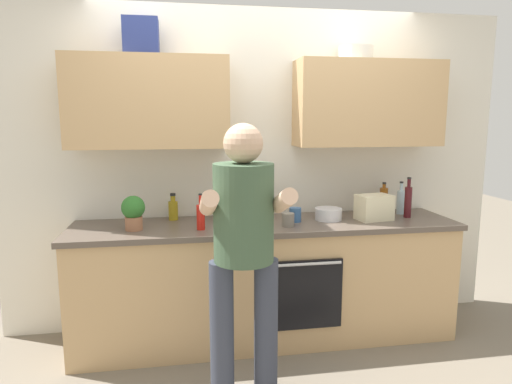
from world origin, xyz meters
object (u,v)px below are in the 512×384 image
(grocery_bag_rice, at_px, (374,207))
(bottle_syrup, at_px, (384,200))
(person_standing, at_px, (244,243))
(cup_tea, at_px, (295,215))
(bottle_hotsauce, at_px, (201,216))
(bottle_wine, at_px, (408,201))
(bottle_oil, at_px, (173,209))
(knife_block, at_px, (228,206))
(cup_stoneware, at_px, (288,220))
(bottle_soda, at_px, (246,204))
(potted_herb, at_px, (133,211))
(bottle_water, at_px, (401,201))
(bottle_juice, at_px, (269,203))
(mixing_bowl, at_px, (328,214))

(grocery_bag_rice, bearing_deg, bottle_syrup, 50.45)
(grocery_bag_rice, bearing_deg, person_standing, -146.88)
(cup_tea, bearing_deg, bottle_hotsauce, -169.75)
(bottle_wine, bearing_deg, grocery_bag_rice, -173.19)
(person_standing, height_order, bottle_oil, person_standing)
(knife_block, distance_m, grocery_bag_rice, 1.10)
(cup_tea, bearing_deg, cup_stoneware, -121.92)
(bottle_syrup, bearing_deg, bottle_hotsauce, -168.49)
(bottle_soda, bearing_deg, potted_herb, -173.05)
(cup_stoneware, relative_size, knife_block, 0.34)
(bottle_oil, height_order, potted_herb, potted_herb)
(person_standing, height_order, knife_block, person_standing)
(bottle_soda, distance_m, bottle_syrup, 1.16)
(bottle_water, relative_size, cup_tea, 2.49)
(bottle_syrup, xyz_separation_m, potted_herb, (-1.95, -0.24, 0.02))
(bottle_soda, bearing_deg, bottle_wine, -1.70)
(bottle_juice, xyz_separation_m, knife_block, (-0.31, -0.01, -0.01))
(bottle_juice, relative_size, potted_herb, 1.28)
(bottle_wine, bearing_deg, cup_stoneware, -172.20)
(cup_tea, distance_m, cup_stoneware, 0.16)
(bottle_hotsauce, relative_size, mixing_bowl, 1.25)
(potted_herb, height_order, grocery_bag_rice, potted_herb)
(bottle_juice, height_order, cup_stoneware, bottle_juice)
(person_standing, distance_m, cup_stoneware, 0.74)
(bottle_soda, distance_m, bottle_hotsauce, 0.38)
(cup_tea, relative_size, mixing_bowl, 0.52)
(person_standing, distance_m, bottle_wine, 1.58)
(bottle_hotsauce, bearing_deg, cup_stoneware, -1.06)
(bottle_juice, relative_size, knife_block, 1.10)
(bottle_oil, bearing_deg, bottle_soda, -18.47)
(bottle_syrup, height_order, grocery_bag_rice, bottle_syrup)
(bottle_water, relative_size, knife_block, 0.95)
(bottle_soda, xyz_separation_m, cup_stoneware, (0.28, -0.17, -0.09))
(bottle_soda, height_order, bottle_juice, bottle_soda)
(bottle_oil, bearing_deg, bottle_hotsauce, -60.43)
(mixing_bowl, relative_size, knife_block, 0.73)
(person_standing, xyz_separation_m, bottle_oil, (-0.41, 0.97, 0.01))
(bottle_wine, xyz_separation_m, bottle_juice, (-1.07, 0.14, -0.01))
(bottle_wine, height_order, bottle_syrup, bottle_wine)
(bottle_hotsauce, distance_m, bottle_syrup, 1.52)
(bottle_water, xyz_separation_m, cup_tea, (-0.91, -0.13, -0.05))
(bottle_oil, xyz_separation_m, potted_herb, (-0.26, -0.27, 0.05))
(bottle_syrup, xyz_separation_m, grocery_bag_rice, (-0.18, -0.21, -0.01))
(bottle_soda, xyz_separation_m, mixing_bowl, (0.63, -0.02, -0.09))
(bottle_soda, height_order, potted_herb, bottle_soda)
(bottle_soda, relative_size, bottle_water, 1.19)
(bottle_wine, relative_size, bottle_hotsauce, 1.24)
(person_standing, distance_m, potted_herb, 0.97)
(bottle_wine, distance_m, mixing_bowl, 0.64)
(mixing_bowl, relative_size, grocery_bag_rice, 0.80)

